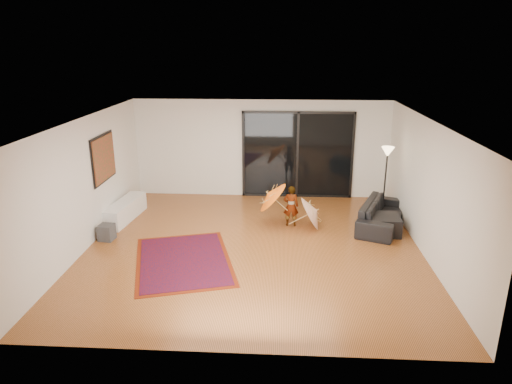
# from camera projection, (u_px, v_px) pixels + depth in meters

# --- Properties ---
(floor) EXTENTS (7.00, 7.00, 0.00)m
(floor) POSITION_uv_depth(u_px,v_px,m) (253.00, 247.00, 9.70)
(floor) COLOR #AB5C2F
(floor) RESTS_ON ground
(ceiling) EXTENTS (7.00, 7.00, 0.00)m
(ceiling) POSITION_uv_depth(u_px,v_px,m) (253.00, 121.00, 8.86)
(ceiling) COLOR white
(ceiling) RESTS_ON wall_back
(wall_back) EXTENTS (7.00, 0.00, 7.00)m
(wall_back) POSITION_uv_depth(u_px,v_px,m) (261.00, 149.00, 12.60)
(wall_back) COLOR silver
(wall_back) RESTS_ON floor
(wall_front) EXTENTS (7.00, 0.00, 7.00)m
(wall_front) POSITION_uv_depth(u_px,v_px,m) (236.00, 266.00, 5.96)
(wall_front) COLOR silver
(wall_front) RESTS_ON floor
(wall_left) EXTENTS (0.00, 7.00, 7.00)m
(wall_left) POSITION_uv_depth(u_px,v_px,m) (86.00, 184.00, 9.47)
(wall_left) COLOR silver
(wall_left) RESTS_ON floor
(wall_right) EXTENTS (0.00, 7.00, 7.00)m
(wall_right) POSITION_uv_depth(u_px,v_px,m) (428.00, 190.00, 9.09)
(wall_right) COLOR silver
(wall_right) RESTS_ON floor
(sliding_door) EXTENTS (3.06, 0.07, 2.40)m
(sliding_door) POSITION_uv_depth(u_px,v_px,m) (297.00, 155.00, 12.56)
(sliding_door) COLOR black
(sliding_door) RESTS_ON wall_back
(painting) EXTENTS (0.04, 1.28, 1.08)m
(painting) POSITION_uv_depth(u_px,v_px,m) (104.00, 158.00, 10.33)
(painting) COLOR black
(painting) RESTS_ON wall_left
(media_console) EXTENTS (0.60, 1.69, 0.46)m
(media_console) POSITION_uv_depth(u_px,v_px,m) (125.00, 210.00, 11.18)
(media_console) COLOR white
(media_console) RESTS_ON floor
(speaker) EXTENTS (0.34, 0.34, 0.35)m
(speaker) POSITION_uv_depth(u_px,v_px,m) (107.00, 232.00, 10.02)
(speaker) COLOR #424244
(speaker) RESTS_ON floor
(persian_rug) EXTENTS (2.44, 2.94, 0.02)m
(persian_rug) POSITION_uv_depth(u_px,v_px,m) (183.00, 261.00, 9.08)
(persian_rug) COLOR #621B08
(persian_rug) RESTS_ON floor
(sofa) EXTENTS (1.52, 2.22, 0.60)m
(sofa) POSITION_uv_depth(u_px,v_px,m) (382.00, 214.00, 10.72)
(sofa) COLOR black
(sofa) RESTS_ON floor
(ottoman) EXTENTS (0.73, 0.73, 0.41)m
(ottoman) POSITION_uv_depth(u_px,v_px,m) (383.00, 224.00, 10.37)
(ottoman) COLOR black
(ottoman) RESTS_ON floor
(floor_lamp) EXTENTS (0.31, 0.31, 1.78)m
(floor_lamp) POSITION_uv_depth(u_px,v_px,m) (387.00, 162.00, 10.98)
(floor_lamp) COLOR black
(floor_lamp) RESTS_ON floor
(child) EXTENTS (0.36, 0.24, 0.98)m
(child) POSITION_uv_depth(u_px,v_px,m) (291.00, 206.00, 10.72)
(child) COLOR #999999
(child) RESTS_ON floor
(parasol_orange) EXTENTS (0.70, 0.85, 0.89)m
(parasol_orange) POSITION_uv_depth(u_px,v_px,m) (268.00, 196.00, 10.62)
(parasol_orange) COLOR #FC640D
(parasol_orange) RESTS_ON child
(parasol_white) EXTENTS (0.58, 0.83, 0.93)m
(parasol_white) POSITION_uv_depth(u_px,v_px,m) (317.00, 208.00, 10.54)
(parasol_white) COLOR white
(parasol_white) RESTS_ON floor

